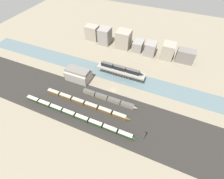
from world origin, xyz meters
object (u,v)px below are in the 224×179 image
at_px(train_yard_near, 77,116).
at_px(signal_tower, 144,136).
at_px(train_on_bridge, 121,68).
at_px(train_yard_mid, 86,104).
at_px(train_yard_far, 109,99).
at_px(warehouse_building, 78,74).

height_order(train_yard_near, signal_tower, signal_tower).
height_order(train_on_bridge, train_yard_mid, train_on_bridge).
height_order(train_yard_near, train_yard_far, train_yard_near).
distance_m(train_yard_near, train_yard_far, 29.62).
bearing_deg(train_yard_mid, train_yard_far, 37.07).
relative_size(train_yard_far, signal_tower, 3.86).
bearing_deg(train_yard_far, train_yard_mid, -142.93).
xyz_separation_m(train_yard_near, signal_tower, (51.68, 2.15, 4.36)).
relative_size(train_on_bridge, train_yard_near, 0.43).
relative_size(train_on_bridge, train_yard_mid, 0.55).
xyz_separation_m(train_yard_mid, train_yard_far, (15.40, 11.63, 0.24)).
bearing_deg(train_on_bridge, train_yard_mid, -108.54).
relative_size(train_on_bridge, signal_tower, 3.25).
relative_size(train_yard_near, warehouse_building, 4.24).
bearing_deg(train_on_bridge, train_yard_near, -105.38).
height_order(train_yard_near, warehouse_building, warehouse_building).
height_order(train_on_bridge, warehouse_building, train_on_bridge).
distance_m(warehouse_building, signal_tower, 80.29).
distance_m(train_yard_near, train_yard_mid, 13.08).
xyz_separation_m(train_yard_near, train_yard_mid, (1.00, 13.04, -0.28)).
distance_m(train_yard_near, signal_tower, 51.91).
height_order(warehouse_building, signal_tower, signal_tower).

